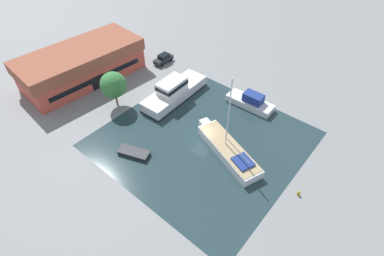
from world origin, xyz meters
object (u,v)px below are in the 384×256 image
Objects in this scene: small_dinghy at (134,153)px; motor_cruiser at (174,92)px; warehouse_building at (82,64)px; cabin_boat at (251,102)px; quay_tree_near_building at (113,85)px; parked_car at (164,59)px; sailboat_moored at (228,150)px.

motor_cruiser is at bearing 178.00° from small_dinghy.
warehouse_building reaches higher than cabin_boat.
quay_tree_near_building is 0.47× the size of motor_cruiser.
warehouse_building is 15.50m from parked_car.
warehouse_building is 18.18m from motor_cruiser.
motor_cruiser is at bearing -65.42° from warehouse_building.
motor_cruiser is 1.63× the size of cabin_boat.
cabin_boat is at bearing -60.92° from warehouse_building.
sailboat_moored is at bearing -81.87° from quay_tree_near_building.
small_dinghy is 0.60× the size of cabin_boat.
quay_tree_near_building is 10.03m from motor_cruiser.
quay_tree_near_building is at bearing -139.07° from small_dinghy.
parked_car is 0.87× the size of small_dinghy.
motor_cruiser is 13.02m from cabin_boat.
warehouse_building is 4.65× the size of small_dinghy.
quay_tree_near_building reaches higher than parked_car.
quay_tree_near_building is at bearing 127.68° from cabin_boat.
quay_tree_near_building is 0.48× the size of sailboat_moored.
warehouse_building is at bearing 17.56° from motor_cruiser.
cabin_boat is (6.64, -11.19, -0.48)m from motor_cruiser.
small_dinghy is at bearing 106.21° from motor_cruiser.
quay_tree_near_building is (-1.36, -10.95, 1.10)m from warehouse_building.
motor_cruiser is 2.74× the size of small_dinghy.
motor_cruiser is (7.53, -6.08, -2.66)m from quay_tree_near_building.
sailboat_moored reaches higher than small_dinghy.
sailboat_moored is at bearing -165.40° from cabin_boat.
quay_tree_near_building reaches higher than motor_cruiser.
sailboat_moored reaches higher than quay_tree_near_building.
motor_cruiser is at bearing 118.99° from cabin_boat.
motor_cruiser is at bearing 92.60° from sailboat_moored.
sailboat_moored is 2.64× the size of small_dinghy.
sailboat_moored is at bearing 110.23° from small_dinghy.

